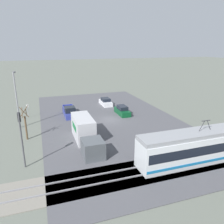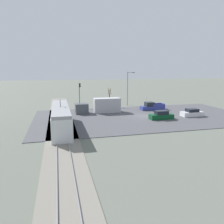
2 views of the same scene
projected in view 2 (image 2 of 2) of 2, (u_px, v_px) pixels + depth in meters
name	position (u px, v px, depth m)	size (l,w,h in m)	color
ground_plane	(144.00, 117.00, 43.41)	(320.00, 320.00, 0.00)	#60665B
road_surface	(144.00, 116.00, 43.41)	(22.61, 42.21, 0.08)	#4C4C51
rail_bed	(61.00, 121.00, 39.58)	(63.95, 4.40, 0.22)	gray
light_rail_tram	(61.00, 118.00, 34.05)	(15.12, 2.74, 4.65)	silver
box_truck	(101.00, 106.00, 46.91)	(2.37, 9.64, 3.08)	#4C5156
pickup_truck	(152.00, 107.00, 50.26)	(1.94, 5.51, 1.80)	navy
sedan_car_0	(161.00, 116.00, 40.84)	(1.70, 4.46, 1.60)	#0C4723
sedan_car_1	(192.00, 113.00, 43.52)	(1.86, 4.33, 1.49)	silver
traffic_light_pole	(80.00, 92.00, 52.52)	(0.28, 0.47, 5.99)	#47474C
street_tree	(109.00, 98.00, 54.62)	(1.13, 0.94, 4.76)	brown
street_lamp_near_crossing	(128.00, 86.00, 56.48)	(0.36, 1.95, 8.59)	gray
no_parking_sign	(146.00, 100.00, 57.23)	(0.32, 0.08, 2.35)	gray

